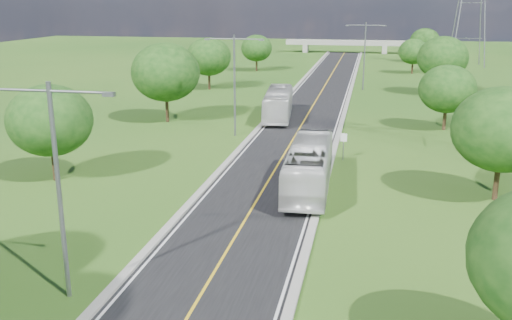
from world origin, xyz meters
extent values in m
plane|color=#204C15|center=(0.00, 60.00, 0.00)|extent=(260.00, 260.00, 0.00)
cube|color=black|center=(0.00, 66.00, 0.03)|extent=(8.00, 150.00, 0.06)
cube|color=gray|center=(-4.25, 66.00, 0.11)|extent=(0.50, 150.00, 0.22)
cube|color=gray|center=(4.25, 66.00, 0.11)|extent=(0.50, 150.00, 0.22)
cylinder|color=slate|center=(5.20, 38.00, 1.20)|extent=(0.08, 0.08, 2.40)
cube|color=white|center=(5.20, 37.97, 2.00)|extent=(0.55, 0.04, 0.70)
cube|color=gray|center=(-10.00, 140.00, 1.00)|extent=(1.20, 3.00, 2.00)
cube|color=gray|center=(10.00, 140.00, 1.00)|extent=(1.20, 3.00, 2.00)
cube|color=gray|center=(0.00, 140.00, 2.60)|extent=(30.00, 3.00, 1.20)
cylinder|color=slate|center=(-6.00, 12.00, 5.00)|extent=(0.22, 0.22, 10.00)
cylinder|color=slate|center=(-7.40, 12.00, 9.60)|extent=(2.80, 0.12, 0.12)
cylinder|color=slate|center=(-4.60, 12.00, 9.60)|extent=(2.80, 0.12, 0.12)
cube|color=slate|center=(-3.30, 12.00, 9.55)|extent=(0.50, 0.25, 0.18)
cylinder|color=slate|center=(-6.00, 45.00, 5.00)|extent=(0.22, 0.22, 10.00)
cylinder|color=slate|center=(-7.40, 45.00, 9.60)|extent=(2.80, 0.12, 0.12)
cylinder|color=slate|center=(-4.60, 45.00, 9.60)|extent=(2.80, 0.12, 0.12)
cube|color=slate|center=(-8.70, 45.00, 9.55)|extent=(0.50, 0.25, 0.18)
cube|color=slate|center=(-3.30, 45.00, 9.55)|extent=(0.50, 0.25, 0.18)
cylinder|color=slate|center=(6.00, 78.00, 5.00)|extent=(0.22, 0.22, 10.00)
cylinder|color=slate|center=(4.60, 78.00, 9.60)|extent=(2.80, 0.12, 0.12)
cylinder|color=slate|center=(7.40, 78.00, 9.60)|extent=(2.80, 0.12, 0.12)
cube|color=slate|center=(3.30, 78.00, 9.55)|extent=(0.50, 0.25, 0.18)
cube|color=slate|center=(8.70, 78.00, 9.55)|extent=(0.50, 0.25, 0.18)
cylinder|color=black|center=(-16.00, 28.00, 1.35)|extent=(0.36, 0.36, 2.70)
ellipsoid|color=#133B10|center=(-16.00, 28.00, 4.65)|extent=(6.30, 6.30, 5.36)
cylinder|color=black|center=(-15.00, 50.00, 1.62)|extent=(0.36, 0.36, 3.24)
ellipsoid|color=#133B10|center=(-15.00, 50.00, 5.58)|extent=(7.56, 7.56, 6.43)
cylinder|color=black|center=(-17.00, 74.00, 1.44)|extent=(0.36, 0.36, 2.88)
ellipsoid|color=#133B10|center=(-17.00, 74.00, 4.96)|extent=(6.72, 6.72, 5.71)
cylinder|color=black|center=(-14.50, 98.00, 1.26)|extent=(0.36, 0.36, 2.52)
ellipsoid|color=#133B10|center=(-14.50, 98.00, 4.34)|extent=(5.88, 5.88, 5.00)
cylinder|color=black|center=(16.00, 30.00, 1.44)|extent=(0.36, 0.36, 2.88)
ellipsoid|color=#133B10|center=(16.00, 30.00, 4.96)|extent=(6.72, 6.72, 5.71)
cylinder|color=black|center=(15.00, 52.00, 1.26)|extent=(0.36, 0.36, 2.52)
ellipsoid|color=#133B10|center=(15.00, 52.00, 4.34)|extent=(5.88, 5.88, 5.00)
cylinder|color=black|center=(17.00, 76.00, 1.53)|extent=(0.36, 0.36, 3.06)
ellipsoid|color=#133B10|center=(17.00, 76.00, 5.27)|extent=(7.14, 7.14, 6.07)
cylinder|color=black|center=(14.50, 100.00, 1.17)|extent=(0.36, 0.36, 2.34)
ellipsoid|color=#133B10|center=(14.50, 100.00, 4.03)|extent=(5.46, 5.46, 4.64)
cylinder|color=black|center=(18.00, 120.00, 1.35)|extent=(0.36, 0.36, 2.70)
ellipsoid|color=#133B10|center=(18.00, 120.00, 4.65)|extent=(6.30, 6.30, 5.36)
imported|color=silver|center=(3.20, 29.45, 1.76)|extent=(3.30, 12.31, 3.40)
imported|color=silver|center=(-3.14, 54.39, 1.73)|extent=(4.03, 12.24, 3.35)
camera|label=1|loc=(7.26, -9.58, 13.32)|focal=40.00mm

